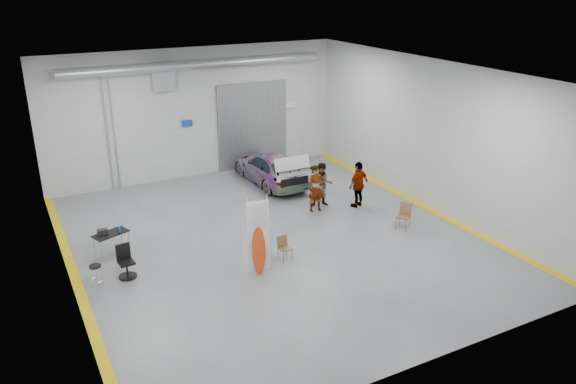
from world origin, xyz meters
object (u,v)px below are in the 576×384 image
folding_chair_near (285,253)px  folding_chair_far (403,221)px  person_b (323,185)px  person_a (316,188)px  work_table (108,233)px  person_c (358,184)px  office_chair (126,263)px  shop_stool (96,276)px  surfboard_display (259,243)px  sedan_car (271,168)px

folding_chair_near → folding_chair_far: (5.07, 0.11, 0.05)m
folding_chair_far → person_b: bearing=172.2°
person_a → work_table: 8.17m
folding_chair_far → folding_chair_near: bearing=-120.2°
person_c → office_chair: person_c is taller
person_b → work_table: person_b is taller
shop_stool → person_c: bearing=8.6°
person_a → office_chair: person_a is taller
surfboard_display → office_chair: (-3.83, 1.78, -0.60)m
surfboard_display → shop_stool: surfboard_display is taller
person_c → person_b: bearing=-49.9°
folding_chair_near → work_table: bearing=141.9°
person_b → person_a: bearing=-124.2°
person_b → folding_chair_far: bearing=-44.9°
surfboard_display → folding_chair_far: surfboard_display is taller
sedan_car → work_table: sedan_car is taller
folding_chair_near → shop_stool: bearing=163.6°
sedan_car → office_chair: 9.70m
person_c → sedan_car: bearing=-83.6°
surfboard_display → office_chair: size_ratio=2.47×
office_chair → sedan_car: bearing=30.6°
surfboard_display → folding_chair_near: 1.48m
work_table → folding_chair_near: bearing=-32.3°
sedan_car → person_c: (1.92, -4.25, 0.27)m
sedan_car → folding_chair_near: bearing=66.9°
folding_chair_far → person_a: bearing=-177.9°
person_a → surfboard_display: surfboard_display is taller
folding_chair_far → surfboard_display: bearing=-116.2°
person_a → person_c: size_ratio=0.99×
surfboard_display → folding_chair_near: size_ratio=3.22×
shop_stool → office_chair: 0.99m
person_b → folding_chair_near: bearing=-114.2°
person_c → surfboard_display: surfboard_display is taller
person_b → office_chair: 8.84m
person_b → office_chair: size_ratio=1.72×
person_c → surfboard_display: bearing=10.1°
surfboard_display → shop_stool: size_ratio=3.58×
person_c → surfboard_display: 6.76m
shop_stool → sedan_car: bearing=33.6°
folding_chair_far → sedan_car: bearing=166.1°
surfboard_display → shop_stool: 5.08m
person_c → folding_chair_near: 5.59m
sedan_car → person_a: 3.85m
person_a → person_c: (1.77, -0.42, 0.01)m
folding_chair_far → shop_stool: folding_chair_far is taller
shop_stool → work_table: 2.31m
office_chair → person_a: bearing=7.7°
work_table → person_c: bearing=-2.9°
person_b → office_chair: person_b is taller
person_a → folding_chair_far: bearing=-51.2°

